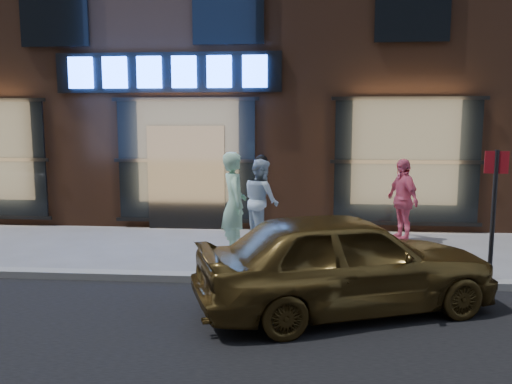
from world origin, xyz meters
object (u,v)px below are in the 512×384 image
Objects in this scene: man_bowtie at (234,205)px; gold_sedan at (345,261)px; man_cap at (261,200)px; passerby at (402,200)px; sign_post at (494,205)px.

man_bowtie is 3.18m from gold_sedan.
man_cap is 1.01× the size of passerby.
passerby is (2.93, 0.33, -0.01)m from man_cap.
passerby is (3.35, 1.50, -0.10)m from man_bowtie.
gold_sedan is at bearing -41.52° from passerby.
sign_post is (0.70, -2.98, 0.38)m from passerby.
man_bowtie is at bearing -86.50° from passerby.
sign_post is at bearing -129.38° from man_bowtie.
man_bowtie reaches higher than man_cap.
man_cap is 4.03m from gold_sedan.
sign_post is at bearing -154.00° from man_cap.
man_cap is at bearing -0.12° from gold_sedan.
sign_post reaches higher than man_cap.
man_bowtie is 3.67m from passerby.
man_bowtie is at bearing 132.58° from man_cap.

